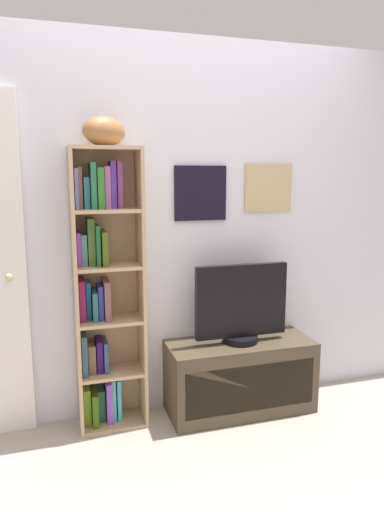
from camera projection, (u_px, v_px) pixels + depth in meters
The scene contains 5 objects.
back_wall at pixel (178, 230), 2.94m from camera, with size 4.80×0.08×2.34m.
bookshelf at pixel (103, 292), 2.74m from camera, with size 0.40×0.24×1.67m.
football at pixel (104, 131), 2.56m from camera, with size 0.27×0.16×0.16m, color brown.
tv_stand at pixel (240, 376), 2.99m from camera, with size 0.94×0.38×0.47m.
television at pixel (241, 305), 2.91m from camera, with size 0.60×0.22×0.50m.
Camera 1 is at (-0.75, -1.69, 1.52)m, focal length 32.44 mm.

